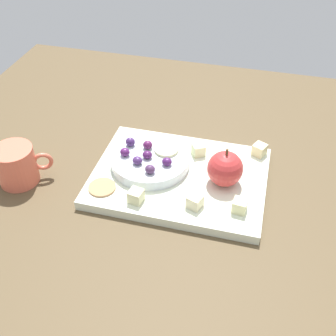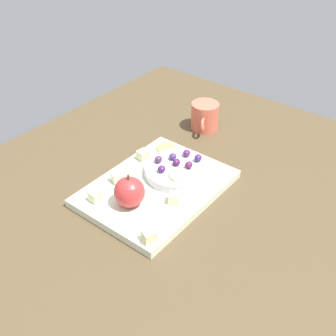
{
  "view_description": "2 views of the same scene",
  "coord_description": "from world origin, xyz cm",
  "px_view_note": "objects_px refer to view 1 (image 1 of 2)",
  "views": [
    {
      "loc": [
        -14.17,
        63.08,
        59.39
      ],
      "look_at": [
        1.02,
        4.39,
        7.76
      ],
      "focal_mm": 44.76,
      "sensor_mm": 36.0,
      "label": 1
    },
    {
      "loc": [
        -59.2,
        -46.48,
        65.95
      ],
      "look_at": [
        0.76,
        0.83,
        10.18
      ],
      "focal_mm": 45.21,
      "sensor_mm": 36.0,
      "label": 2
    }
  ],
  "objects_px": {
    "cheese_cube_2": "(198,150)",
    "grape_1": "(167,162)",
    "apple_whole": "(225,169)",
    "cheese_cube_4": "(240,206)",
    "grape_3": "(130,142)",
    "grape_5": "(125,152)",
    "cheese_cube_0": "(136,196)",
    "cheese_cube_3": "(259,150)",
    "grape_6": "(148,145)",
    "cracker_0": "(102,187)",
    "grape_0": "(147,155)",
    "cup": "(17,165)",
    "apple_slice_0": "(166,149)",
    "cheese_cube_1": "(195,201)",
    "serving_dish": "(150,160)",
    "grape_4": "(150,169)",
    "platter": "(179,177)",
    "grape_2": "(137,161)"
  },
  "relations": [
    {
      "from": "cheese_cube_2",
      "to": "grape_2",
      "type": "relative_size",
      "value": 1.25
    },
    {
      "from": "grape_0",
      "to": "grape_5",
      "type": "relative_size",
      "value": 1.0
    },
    {
      "from": "grape_3",
      "to": "grape_6",
      "type": "height_order",
      "value": "same"
    },
    {
      "from": "cheese_cube_1",
      "to": "grape_0",
      "type": "height_order",
      "value": "grape_0"
    },
    {
      "from": "grape_1",
      "to": "grape_2",
      "type": "relative_size",
      "value": 1.0
    },
    {
      "from": "serving_dish",
      "to": "grape_5",
      "type": "distance_m",
      "value": 0.05
    },
    {
      "from": "grape_3",
      "to": "grape_6",
      "type": "xyz_separation_m",
      "value": [
        -0.04,
        0.0,
        -0.0
      ]
    },
    {
      "from": "grape_3",
      "to": "cheese_cube_2",
      "type": "bearing_deg",
      "value": -166.26
    },
    {
      "from": "cheese_cube_2",
      "to": "cup",
      "type": "relative_size",
      "value": 0.24
    },
    {
      "from": "cracker_0",
      "to": "cheese_cube_1",
      "type": "bearing_deg",
      "value": 179.03
    },
    {
      "from": "grape_5",
      "to": "cheese_cube_2",
      "type": "bearing_deg",
      "value": -153.62
    },
    {
      "from": "cheese_cube_0",
      "to": "cheese_cube_1",
      "type": "height_order",
      "value": "same"
    },
    {
      "from": "cheese_cube_2",
      "to": "grape_1",
      "type": "bearing_deg",
      "value": 57.37
    },
    {
      "from": "grape_0",
      "to": "grape_6",
      "type": "relative_size",
      "value": 1.0
    },
    {
      "from": "cheese_cube_4",
      "to": "grape_3",
      "type": "height_order",
      "value": "grape_3"
    },
    {
      "from": "cheese_cube_3",
      "to": "grape_3",
      "type": "distance_m",
      "value": 0.26
    },
    {
      "from": "grape_4",
      "to": "platter",
      "type": "bearing_deg",
      "value": -145.07
    },
    {
      "from": "apple_whole",
      "to": "apple_slice_0",
      "type": "bearing_deg",
      "value": -18.49
    },
    {
      "from": "grape_2",
      "to": "grape_5",
      "type": "height_order",
      "value": "grape_5"
    },
    {
      "from": "cheese_cube_4",
      "to": "grape_6",
      "type": "relative_size",
      "value": 1.25
    },
    {
      "from": "cracker_0",
      "to": "grape_0",
      "type": "xyz_separation_m",
      "value": [
        -0.07,
        -0.08,
        0.03
      ]
    },
    {
      "from": "apple_whole",
      "to": "cheese_cube_4",
      "type": "distance_m",
      "value": 0.08
    },
    {
      "from": "grape_0",
      "to": "cheese_cube_2",
      "type": "bearing_deg",
      "value": -144.82
    },
    {
      "from": "cup",
      "to": "grape_1",
      "type": "bearing_deg",
      "value": -165.79
    },
    {
      "from": "cheese_cube_1",
      "to": "apple_whole",
      "type": "bearing_deg",
      "value": -117.8
    },
    {
      "from": "cheese_cube_0",
      "to": "cheese_cube_4",
      "type": "relative_size",
      "value": 1.0
    },
    {
      "from": "grape_6",
      "to": "apple_slice_0",
      "type": "relative_size",
      "value": 0.4
    },
    {
      "from": "cracker_0",
      "to": "apple_whole",
      "type": "bearing_deg",
      "value": -161.33
    },
    {
      "from": "platter",
      "to": "grape_1",
      "type": "height_order",
      "value": "grape_1"
    },
    {
      "from": "cracker_0",
      "to": "grape_6",
      "type": "bearing_deg",
      "value": -116.77
    },
    {
      "from": "cheese_cube_0",
      "to": "apple_whole",
      "type": "bearing_deg",
      "value": -148.38
    },
    {
      "from": "apple_whole",
      "to": "grape_1",
      "type": "relative_size",
      "value": 3.49
    },
    {
      "from": "cheese_cube_2",
      "to": "cup",
      "type": "distance_m",
      "value": 0.36
    },
    {
      "from": "cheese_cube_0",
      "to": "grape_1",
      "type": "bearing_deg",
      "value": -111.6
    },
    {
      "from": "cheese_cube_4",
      "to": "cup",
      "type": "bearing_deg",
      "value": 0.79
    },
    {
      "from": "grape_6",
      "to": "cup",
      "type": "distance_m",
      "value": 0.26
    },
    {
      "from": "cheese_cube_0",
      "to": "cup",
      "type": "distance_m",
      "value": 0.25
    },
    {
      "from": "grape_0",
      "to": "apple_slice_0",
      "type": "relative_size",
      "value": 0.4
    },
    {
      "from": "cheese_cube_1",
      "to": "grape_0",
      "type": "bearing_deg",
      "value": -37.09
    },
    {
      "from": "cheese_cube_2",
      "to": "apple_whole",
      "type": "bearing_deg",
      "value": 131.52
    },
    {
      "from": "grape_2",
      "to": "serving_dish",
      "type": "bearing_deg",
      "value": -120.46
    },
    {
      "from": "grape_1",
      "to": "grape_0",
      "type": "bearing_deg",
      "value": -14.36
    },
    {
      "from": "cheese_cube_4",
      "to": "grape_0",
      "type": "bearing_deg",
      "value": -21.66
    },
    {
      "from": "cheese_cube_3",
      "to": "grape_6",
      "type": "relative_size",
      "value": 1.25
    },
    {
      "from": "grape_1",
      "to": "serving_dish",
      "type": "bearing_deg",
      "value": -24.41
    },
    {
      "from": "apple_slice_0",
      "to": "cup",
      "type": "xyz_separation_m",
      "value": [
        0.27,
        0.11,
        -0.0
      ]
    },
    {
      "from": "cheese_cube_1",
      "to": "grape_6",
      "type": "distance_m",
      "value": 0.17
    },
    {
      "from": "cheese_cube_1",
      "to": "grape_5",
      "type": "height_order",
      "value": "grape_5"
    },
    {
      "from": "serving_dish",
      "to": "grape_1",
      "type": "bearing_deg",
      "value": 155.59
    },
    {
      "from": "cracker_0",
      "to": "grape_1",
      "type": "relative_size",
      "value": 2.67
    }
  ]
}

